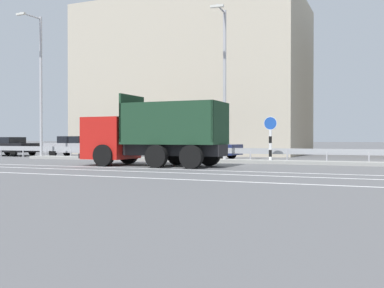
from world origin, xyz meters
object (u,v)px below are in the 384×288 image
Objects in this scene: dump_truck at (139,140)px; street_lamp_0 at (40,81)px; parked_car_3 at (208,148)px; street_lamp_1 at (224,78)px; median_road_sign at (270,139)px; parked_car_1 at (75,146)px; parked_car_0 at (10,146)px; parked_car_2 at (138,148)px.

dump_truck is 0.75× the size of street_lamp_0.
dump_truck is at bearing 179.41° from parked_car_3.
street_lamp_1 reaches higher than parked_car_3.
parked_car_3 is at bearing -5.67° from dump_truck.
street_lamp_1 is (-2.57, -0.06, 3.34)m from median_road_sign.
parked_car_1 is (0.34, 3.29, -4.43)m from street_lamp_0.
street_lamp_1 reaches higher than dump_truck.
median_road_sign is 4.22m from street_lamp_1.
dump_truck reaches higher than median_road_sign.
street_lamp_0 reaches higher than median_road_sign.
street_lamp_1 is 1.86× the size of parked_car_1.
dump_truck reaches higher than parked_car_1.
street_lamp_1 reaches higher than parked_car_0.
dump_truck is at bearing 68.57° from parked_car_0.
dump_truck is 0.85× the size of street_lamp_1.
dump_truck is at bearing 32.07° from parked_car_2.
median_road_sign is 0.56× the size of parked_car_0.
parked_car_0 is at bearing 96.44° from parked_car_3.
parked_car_2 is (5.27, 0.08, -0.07)m from parked_car_1.
parked_car_0 is 5.73m from parked_car_1.
street_lamp_1 reaches higher than parked_car_2.
parked_car_2 is (-10.01, 3.44, -0.62)m from median_road_sign.
parked_car_3 is at bearing 89.51° from parked_car_1.
median_road_sign is 0.59× the size of parked_car_3.
dump_truck is 11.70m from street_lamp_0.
street_lamp_1 is 1.97× the size of parked_car_2.
parked_car_3 is at bearing 16.76° from street_lamp_0.
parked_car_2 is at bearing 154.74° from street_lamp_1.
parked_car_1 is at bearing -87.16° from parked_car_2.
street_lamp_0 is 2.23× the size of parked_car_3.
street_lamp_0 is at bearing -56.99° from parked_car_2.
parked_car_3 reaches higher than parked_car_2.
street_lamp_0 reaches higher than parked_car_3.
street_lamp_1 is at bearing 74.62° from parked_car_1.
parked_car_0 is 1.04× the size of parked_car_3.
dump_truck is 1.61× the size of parked_car_0.
dump_truck reaches higher than parked_car_3.
parked_car_2 is (5.61, 3.37, -4.51)m from street_lamp_0.
parked_car_1 is (-9.76, 7.69, -0.50)m from dump_truck.
median_road_sign is 21.17m from parked_car_0.
street_lamp_1 is 1.90× the size of parked_car_0.
median_road_sign reaches higher than parked_car_2.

